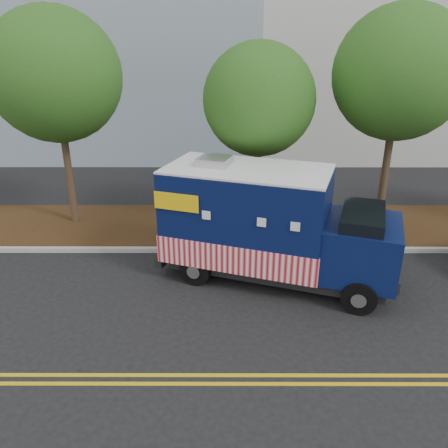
{
  "coord_description": "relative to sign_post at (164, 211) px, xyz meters",
  "views": [
    {
      "loc": [
        0.1,
        -11.69,
        6.51
      ],
      "look_at": [
        0.08,
        0.6,
        1.35
      ],
      "focal_mm": 35.0,
      "sensor_mm": 36.0,
      "label": 1
    }
  ],
  "objects": [
    {
      "name": "sign_post",
      "position": [
        0.0,
        0.0,
        0.0
      ],
      "size": [
        0.06,
        0.06,
        2.4
      ],
      "primitive_type": "cube",
      "color": "#473828",
      "rests_on": "ground"
    },
    {
      "name": "food_truck",
      "position": [
        3.25,
        -2.24,
        0.39
      ],
      "size": [
        7.05,
        4.4,
        3.51
      ],
      "rotation": [
        0.0,
        0.0,
        -0.33
      ],
      "color": "black",
      "rests_on": "ground"
    },
    {
      "name": "tree_b",
      "position": [
        3.17,
        0.95,
        3.53
      ],
      "size": [
        3.68,
        3.68,
        6.58
      ],
      "color": "#38281C",
      "rests_on": "ground"
    },
    {
      "name": "curb",
      "position": [
        1.96,
        -0.65,
        -1.12
      ],
      "size": [
        120.0,
        0.18,
        0.15
      ],
      "primitive_type": "cube",
      "color": "#9E9E99",
      "rests_on": "ground"
    },
    {
      "name": "tree_a",
      "position": [
        -3.67,
        1.74,
        4.22
      ],
      "size": [
        4.47,
        4.47,
        7.66
      ],
      "color": "#38281C",
      "rests_on": "ground"
    },
    {
      "name": "mulch_strip",
      "position": [
        1.96,
        1.45,
        -1.12
      ],
      "size": [
        120.0,
        4.0,
        0.15
      ],
      "primitive_type": "cube",
      "color": "black",
      "rests_on": "ground"
    },
    {
      "name": "tree_c",
      "position": [
        7.66,
        1.03,
        4.33
      ],
      "size": [
        4.27,
        4.27,
        7.68
      ],
      "color": "#38281C",
      "rests_on": "ground"
    },
    {
      "name": "centerline_far",
      "position": [
        1.96,
        -6.75,
        -1.19
      ],
      "size": [
        120.0,
        0.1,
        0.01
      ],
      "primitive_type": "cube",
      "color": "gold",
      "rests_on": "ground"
    },
    {
      "name": "centerline_near",
      "position": [
        1.96,
        -6.5,
        -1.19
      ],
      "size": [
        120.0,
        0.1,
        0.01
      ],
      "primitive_type": "cube",
      "color": "gold",
      "rests_on": "ground"
    },
    {
      "name": "ground",
      "position": [
        1.96,
        -2.05,
        -1.2
      ],
      "size": [
        120.0,
        120.0,
        0.0
      ],
      "primitive_type": "plane",
      "color": "black",
      "rests_on": "ground"
    }
  ]
}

